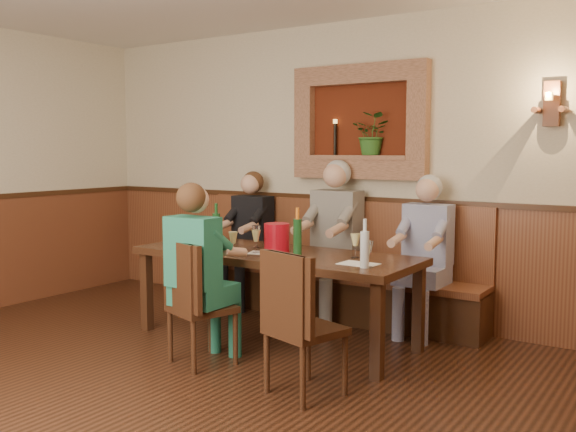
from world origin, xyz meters
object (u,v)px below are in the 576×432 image
(spittoon_bucket, at_px, (277,238))
(wine_bottle_green_a, at_px, (297,236))
(person_bench_mid, at_px, (332,254))
(water_bottle, at_px, (365,248))
(bench, at_px, (331,282))
(dining_table, at_px, (275,261))
(chair_near_right, at_px, (303,353))
(person_bench_right, at_px, (423,270))
(wine_bottle_green_b, at_px, (216,228))
(person_chair_front, at_px, (202,290))
(person_bench_left, at_px, (248,251))
(chair_near_left, at_px, (200,328))

(spittoon_bucket, relative_size, wine_bottle_green_a, 0.62)
(person_bench_mid, distance_m, water_bottle, 1.41)
(bench, bearing_deg, dining_table, -90.00)
(bench, xyz_separation_m, person_bench_mid, (0.07, -0.11, 0.30))
(chair_near_right, height_order, person_bench_right, person_bench_right)
(chair_near_right, bearing_deg, wine_bottle_green_a, 141.72)
(chair_near_right, height_order, spittoon_bucket, spittoon_bucket)
(dining_table, xyz_separation_m, wine_bottle_green_b, (-0.68, 0.07, 0.22))
(person_bench_mid, xyz_separation_m, water_bottle, (0.88, -1.07, 0.27))
(chair_near_right, xyz_separation_m, person_chair_front, (-0.96, 0.10, 0.28))
(person_bench_mid, distance_m, spittoon_bucket, 0.87)
(bench, height_order, person_bench_left, person_bench_left)
(chair_near_left, distance_m, person_bench_mid, 1.68)
(spittoon_bucket, distance_m, wine_bottle_green_a, 0.25)
(person_bench_mid, relative_size, spittoon_bucket, 6.29)
(bench, height_order, spittoon_bucket, bench)
(wine_bottle_green_a, bearing_deg, spittoon_bucket, 165.80)
(chair_near_right, xyz_separation_m, person_bench_left, (-1.76, 1.72, 0.29))
(dining_table, bearing_deg, water_bottle, -13.82)
(chair_near_right, distance_m, water_bottle, 0.90)
(chair_near_right, height_order, wine_bottle_green_b, wine_bottle_green_b)
(person_bench_left, distance_m, spittoon_bucket, 1.29)
(person_bench_left, relative_size, water_bottle, 3.89)
(wine_bottle_green_b, bearing_deg, water_bottle, -10.44)
(dining_table, distance_m, person_chair_front, 0.80)
(dining_table, bearing_deg, person_chair_front, -98.47)
(chair_near_left, xyz_separation_m, wine_bottle_green_b, (-0.56, 0.86, 0.63))
(chair_near_left, xyz_separation_m, chair_near_right, (0.96, -0.09, 0.01))
(bench, height_order, person_bench_right, person_bench_right)
(bench, distance_m, wine_bottle_green_a, 1.19)
(person_chair_front, distance_m, spittoon_bucket, 0.85)
(dining_table, relative_size, person_bench_mid, 1.60)
(person_bench_mid, height_order, water_bottle, person_bench_mid)
(wine_bottle_green_a, bearing_deg, chair_near_right, -54.98)
(chair_near_right, distance_m, wine_bottle_green_b, 1.90)
(bench, bearing_deg, spittoon_bucket, -88.85)
(dining_table, height_order, spittoon_bucket, spittoon_bucket)
(person_chair_front, relative_size, spittoon_bucket, 5.71)
(wine_bottle_green_a, relative_size, wine_bottle_green_b, 1.04)
(bench, xyz_separation_m, water_bottle, (0.95, -1.18, 0.56))
(bench, bearing_deg, person_bench_right, -6.16)
(dining_table, distance_m, person_bench_right, 1.28)
(chair_near_right, relative_size, person_bench_right, 0.69)
(bench, height_order, wine_bottle_green_b, wine_bottle_green_b)
(chair_near_right, bearing_deg, bench, 131.41)
(chair_near_right, xyz_separation_m, wine_bottle_green_b, (-1.52, 0.95, 0.62))
(bench, xyz_separation_m, chair_near_left, (-0.12, -1.74, -0.06))
(spittoon_bucket, bearing_deg, person_bench_right, 41.40)
(dining_table, xyz_separation_m, water_bottle, (0.95, -0.23, 0.22))
(chair_near_right, xyz_separation_m, wine_bottle_green_a, (-0.58, 0.83, 0.63))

